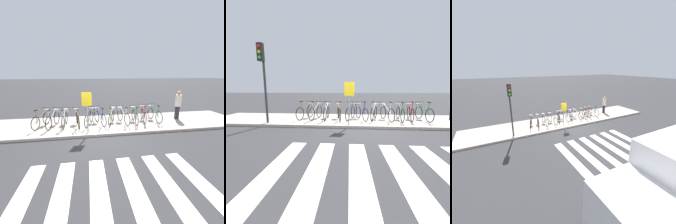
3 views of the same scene
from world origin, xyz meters
The scene contains 15 objects.
ground_plane centered at (0.00, 0.00, 0.00)m, with size 120.00×120.00×0.00m, color #2D2D30.
sidewalk centered at (0.00, 1.53, 0.06)m, with size 16.25×3.05×0.12m.
parked_bicycle_0 centered at (-2.99, 1.50, 0.55)m, with size 0.64×1.52×0.98m.
parked_bicycle_1 centered at (-2.43, 1.45, 0.55)m, with size 0.52×1.56×0.98m.
parked_bicycle_2 centered at (-1.86, 1.43, 0.55)m, with size 0.46×1.59×0.98m.
parked_bicycle_3 centered at (-1.22, 1.38, 0.55)m, with size 0.46×1.57×0.98m.
parked_bicycle_4 centered at (-0.59, 1.47, 0.55)m, with size 0.61×1.53×0.98m.
parked_bicycle_5 centered at (-0.08, 1.49, 0.55)m, with size 0.64×1.51×0.98m.
parked_bicycle_6 centered at (0.61, 1.48, 0.55)m, with size 0.66×1.51×0.98m.
parked_bicycle_7 centered at (1.21, 1.43, 0.55)m, with size 0.51×1.56×0.98m.
parked_bicycle_8 centered at (1.88, 1.40, 0.55)m, with size 0.46×1.59×0.98m.
parked_bicycle_9 centered at (2.44, 1.55, 0.55)m, with size 0.47×1.57×0.98m.
parked_bicycle_10 centered at (3.07, 1.54, 0.55)m, with size 0.46×1.58×0.98m.
traffic_light centered at (-4.54, 0.24, 2.66)m, with size 0.24×0.40×3.53m.
sign_post centered at (-0.70, 0.29, 1.40)m, with size 0.44×0.07×1.88m.
Camera 2 is at (-0.68, -6.32, 1.70)m, focal length 24.00 mm.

